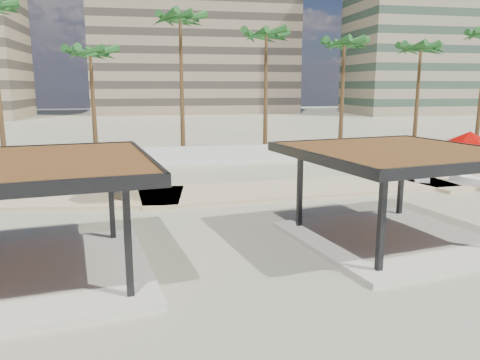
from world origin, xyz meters
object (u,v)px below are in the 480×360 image
at_px(pavilion_west, 26,209).
at_px(umbrella_c, 470,137).
at_px(lounger_b, 419,175).
at_px(lounger_c, 472,180).
at_px(pavilion_central, 394,187).

relative_size(pavilion_west, umbrella_c, 2.34).
xyz_separation_m(lounger_b, lounger_c, (1.89, -1.76, 0.01)).
relative_size(pavilion_west, lounger_b, 3.23).
bearing_deg(lounger_b, pavilion_west, 141.94).
bearing_deg(umbrella_c, lounger_b, -158.79).
distance_m(pavilion_central, umbrella_c, 14.84).
bearing_deg(lounger_c, pavilion_west, 93.27).
xyz_separation_m(pavilion_central, pavilion_west, (-11.12, -0.98, 0.07)).
bearing_deg(lounger_c, lounger_b, 28.02).
height_order(pavilion_west, lounger_c, pavilion_west).
height_order(pavilion_central, umbrella_c, pavilion_central).
bearing_deg(lounger_b, lounger_c, -109.99).
distance_m(pavilion_west, lounger_c, 21.17).
xyz_separation_m(pavilion_central, lounger_c, (8.41, 7.03, -1.50)).
bearing_deg(pavilion_central, lounger_b, 42.92).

